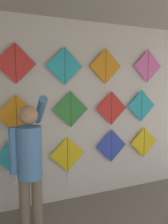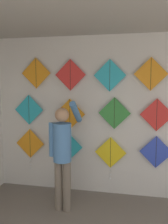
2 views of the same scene
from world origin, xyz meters
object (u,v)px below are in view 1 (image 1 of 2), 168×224
object	(u,v)px
kite_11	(15,63)
kite_1	(15,158)
kite_12	(65,66)
kite_4	(144,142)
kite_7	(71,109)
kite_6	(16,114)
kite_8	(112,108)
kite_14	(148,66)
kite_3	(111,146)
shopkeeper	(30,162)
kite_13	(106,66)
kite_2	(68,157)
kite_9	(142,106)

from	to	relation	value
kite_11	kite_1	bearing A→B (deg)	-179.33
kite_12	kite_11	bearing A→B (deg)	180.00
kite_1	kite_4	size ratio (longest dim) A/B	1.25
kite_4	kite_7	bearing A→B (deg)	180.00
kite_1	kite_6	world-z (taller)	kite_6
kite_8	kite_14	bearing A→B (deg)	0.00
kite_3	kite_4	size ratio (longest dim) A/B	1.00
shopkeeper	kite_7	size ratio (longest dim) A/B	3.10
kite_8	kite_13	size ratio (longest dim) A/B	1.00
kite_6	kite_11	bearing A→B (deg)	0.00
kite_1	kite_3	bearing A→B (deg)	0.03
kite_8	kite_11	xyz separation A→B (m)	(-1.48, 0.00, 0.67)
kite_3	kite_6	distance (m)	1.62
kite_3	kite_13	world-z (taller)	kite_13
kite_2	kite_14	distance (m)	2.04
kite_1	kite_14	distance (m)	2.61
kite_1	kite_2	world-z (taller)	kite_1
kite_9	kite_13	bearing A→B (deg)	180.00
kite_4	kite_9	world-z (taller)	kite_9
kite_8	kite_12	world-z (taller)	kite_12
kite_11	kite_14	xyz separation A→B (m)	(2.18, 0.00, 0.03)
kite_4	kite_11	xyz separation A→B (m)	(-2.15, 0.00, 1.30)
kite_4	kite_12	xyz separation A→B (m)	(-1.46, 0.00, 1.29)
kite_1	kite_13	bearing A→B (deg)	0.03
kite_6	kite_3	bearing A→B (deg)	0.00
kite_8	kite_12	size ratio (longest dim) A/B	1.00
shopkeeper	kite_6	distance (m)	0.83
kite_6	kite_11	world-z (taller)	kite_11
kite_4	kite_6	bearing A→B (deg)	180.00
kite_2	kite_7	xyz separation A→B (m)	(0.06, 0.00, 0.74)
shopkeeper	kite_8	distance (m)	1.66
shopkeeper	kite_3	world-z (taller)	shopkeeper
kite_6	kite_7	distance (m)	0.80
kite_1	kite_4	xyz separation A→B (m)	(2.21, 0.00, 0.02)
kite_1	kite_11	distance (m)	1.32
kite_3	kite_8	distance (m)	0.63
kite_4	kite_6	distance (m)	2.25
kite_9	kite_11	xyz separation A→B (m)	(-2.07, 0.00, 0.65)
kite_2	kite_6	distance (m)	1.02
shopkeeper	kite_9	xyz separation A→B (m)	(2.01, 0.69, 0.51)
kite_4	kite_13	bearing A→B (deg)	180.00
kite_1	kite_13	world-z (taller)	kite_13
kite_6	kite_8	size ratio (longest dim) A/B	1.00
kite_12	kite_3	bearing A→B (deg)	0.00
kite_2	kite_6	bearing A→B (deg)	179.92
shopkeeper	kite_13	size ratio (longest dim) A/B	3.10
kite_3	kite_13	distance (m)	1.31
kite_2	kite_11	xyz separation A→B (m)	(-0.72, 0.00, 1.39)
kite_2	kite_8	world-z (taller)	kite_8
kite_7	kite_9	xyz separation A→B (m)	(1.29, 0.00, 0.01)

